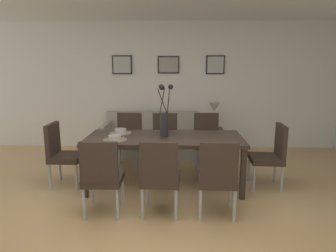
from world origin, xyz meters
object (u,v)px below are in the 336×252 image
Objects in this scene: dining_chair_far_right at (165,138)px; dining_chair_mid_right at (207,138)px; dining_chair_near_left at (102,174)px; table_lamp at (214,110)px; centerpiece_vase at (164,117)px; framed_picture_center at (168,65)px; dining_chair_head_east at (272,153)px; sofa at (152,140)px; bowl_near_left at (115,137)px; bowl_near_right at (121,130)px; dining_table at (164,141)px; framed_picture_right at (215,65)px; side_table at (213,142)px; framed_picture_left at (122,65)px; dining_chair_far_left at (160,174)px; dining_chair_near_right at (129,137)px; dining_chair_head_west at (61,151)px; dining_chair_mid_left at (217,175)px.

dining_chair_far_right is 1.00× the size of dining_chair_mid_right.
table_lamp is (1.58, 2.51, 0.38)m from dining_chair_near_left.
framed_picture_center is (-0.00, 2.14, 0.71)m from centerpiece_vase.
dining_chair_head_east is 0.49× the size of sofa.
bowl_near_right is at bearing 90.00° from bowl_near_left.
dining_table is 5.87× the size of framed_picture_right.
framed_picture_center is (-0.00, 2.14, 1.06)m from dining_table.
centerpiece_vase is at bearing 55.35° from dining_table.
framed_picture_center is (0.32, 0.48, 1.46)m from sofa.
side_table is at bearing -30.34° from framed_picture_center.
dining_chair_near_left is at bearing -91.18° from bowl_near_right.
framed_picture_right reaches higher than side_table.
sofa is at bearing -123.24° from framed_picture_center.
framed_picture_left reaches higher than dining_chair_mid_right.
dining_chair_head_east is 1.80× the size of table_lamp.
framed_picture_right reaches higher than framed_picture_center.
dining_chair_far_left is 2.67m from side_table.
dining_chair_far_left is 1.00× the size of dining_chair_far_right.
table_lamp reaches higher than sofa.
dining_table is 0.70m from bowl_near_right.
dining_table is at bearing -53.55° from dining_chair_near_right.
dining_chair_head_east is at bearing -46.55° from dining_chair_mid_right.
sofa is at bearing 54.32° from dining_chair_head_west.
sofa is (-0.32, 1.65, -0.74)m from centerpiece_vase.
bowl_near_right is 0.42× the size of framed_picture_left.
dining_chair_near_right is 1.00× the size of dining_chair_head_east.
bowl_near_right is 0.45× the size of framed_picture_right.
sofa is at bearing 100.85° from centerpiece_vase.
dining_chair_head_west is 0.91m from bowl_near_left.
dining_chair_near_right is 2.38m from framed_picture_right.
dining_table is 2.39× the size of dining_chair_near_right.
dining_chair_far_right is 0.99m from centerpiece_vase.
framed_picture_right is at bearing 105.13° from dining_chair_head_east.
framed_picture_right is at bearing 20.81° from sofa.
dining_chair_far_left is 1.02m from centerpiece_vase.
dining_chair_near_left is 1.80× the size of table_lamp.
dining_chair_head_west is (-1.48, 0.89, 0.00)m from dining_chair_far_left.
dining_chair_head_west is 0.90m from bowl_near_right.
framed_picture_left is (-0.95, 2.14, 0.71)m from centerpiece_vase.
side_table is (1.55, 1.41, -0.52)m from bowl_near_right.
dining_chair_far_left reaches higher than sofa.
dining_chair_mid_right and dining_chair_head_west have the same top height.
dining_chair_mid_right is 2.36m from dining_chair_head_west.
framed_picture_right is (1.64, 3.03, 1.22)m from dining_chair_near_left.
dining_chair_far_left is 1.77× the size of side_table.
dining_chair_near_left is at bearing -98.18° from sofa.
dining_chair_mid_left and dining_chair_head_west have the same top height.
dining_chair_far_right is at bearing -70.07° from sofa.
table_lamp is (1.54, 0.73, 0.38)m from dining_chair_near_right.
bowl_near_right is at bearing 174.91° from dining_chair_head_east.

